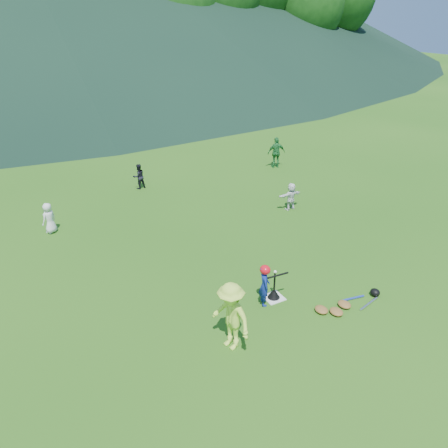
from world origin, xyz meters
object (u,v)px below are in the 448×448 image
(home_plate, at_px, (274,298))
(fielder_a, at_px, (49,218))
(adult_coach, at_px, (231,316))
(batting_tee, at_px, (274,293))
(fielder_c, at_px, (276,153))
(batter_child, at_px, (264,286))
(fielder_d, at_px, (291,196))
(equipment_pile, at_px, (345,305))
(fielder_b, at_px, (139,176))

(home_plate, distance_m, fielder_a, 7.42)
(home_plate, xyz_separation_m, adult_coach, (-1.72, -0.96, 0.74))
(fielder_a, xyz_separation_m, batting_tee, (4.12, -6.16, -0.36))
(adult_coach, height_order, fielder_c, adult_coach)
(batting_tee, bearing_deg, batter_child, -167.69)
(home_plate, xyz_separation_m, fielder_a, (-4.12, 6.16, 0.48))
(fielder_a, relative_size, fielder_d, 1.02)
(batting_tee, height_order, equipment_pile, batting_tee)
(home_plate, distance_m, batter_child, 0.61)
(fielder_c, xyz_separation_m, batting_tee, (-5.57, -8.01, -0.54))
(adult_coach, bearing_deg, batter_child, 106.93)
(fielder_a, height_order, fielder_c, fielder_c)
(fielder_a, bearing_deg, batting_tee, 89.36)
(fielder_a, bearing_deg, fielder_b, 177.74)
(adult_coach, height_order, fielder_d, adult_coach)
(batter_child, xyz_separation_m, batting_tee, (0.34, 0.07, -0.38))
(batter_child, relative_size, adult_coach, 0.67)
(fielder_a, bearing_deg, adult_coach, 74.19)
(equipment_pile, bearing_deg, home_plate, 139.19)
(adult_coach, distance_m, fielder_a, 7.52)
(batter_child, bearing_deg, fielder_d, -20.13)
(fielder_b, relative_size, fielder_c, 0.73)
(batter_child, relative_size, fielder_a, 1.04)
(batter_child, bearing_deg, equipment_pile, -99.96)
(batting_tee, xyz_separation_m, equipment_pile, (1.25, -1.08, -0.06))
(batting_tee, bearing_deg, fielder_c, 55.19)
(fielder_a, height_order, equipment_pile, fielder_a)
(home_plate, bearing_deg, fielder_b, 93.37)
(fielder_a, relative_size, fielder_b, 1.00)
(batter_child, xyz_separation_m, fielder_c, (5.90, 8.08, 0.16))
(fielder_b, xyz_separation_m, fielder_c, (6.06, -0.43, 0.18))
(fielder_d, bearing_deg, batting_tee, 47.92)
(fielder_d, xyz_separation_m, equipment_pile, (-2.20, -5.13, -0.41))
(adult_coach, xyz_separation_m, batting_tee, (1.72, 0.96, -0.62))
(adult_coach, xyz_separation_m, fielder_c, (7.29, 8.97, -0.09))
(adult_coach, relative_size, batting_tee, 2.22)
(fielder_a, bearing_deg, fielder_c, 156.40)
(batter_child, relative_size, batting_tee, 1.49)
(fielder_a, bearing_deg, batter_child, 86.84)
(fielder_c, height_order, equipment_pile, fielder_c)
(adult_coach, distance_m, equipment_pile, 3.06)
(batter_child, height_order, fielder_a, batter_child)
(fielder_b, relative_size, fielder_d, 1.02)
(home_plate, relative_size, batter_child, 0.44)
(fielder_d, height_order, batting_tee, fielder_d)
(batter_child, height_order, fielder_b, batter_child)
(batter_child, distance_m, batting_tee, 0.51)
(adult_coach, distance_m, batting_tee, 2.07)
(equipment_pile, bearing_deg, batter_child, 147.61)
(fielder_b, relative_size, batting_tee, 1.43)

